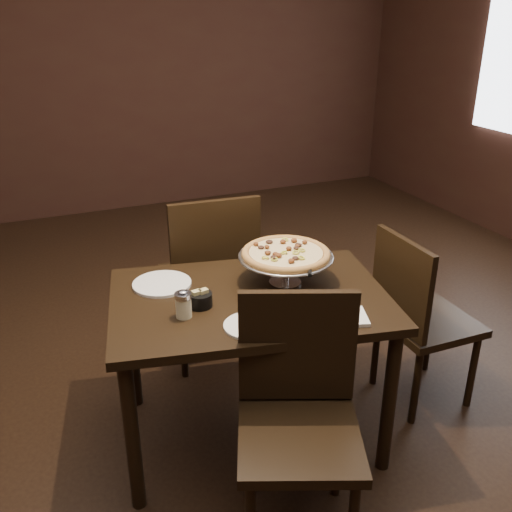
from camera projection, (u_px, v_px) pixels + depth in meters
name	position (u px, v px, depth m)	size (l,w,h in m)	color
room	(267.00, 136.00, 2.31)	(6.04, 7.04, 2.84)	black
dining_table	(250.00, 316.00, 2.49)	(1.32, 1.01, 0.74)	black
pizza_stand	(286.00, 254.00, 2.51)	(0.42, 0.42, 0.17)	#BABAC1
parmesan_shaker	(183.00, 304.00, 2.26)	(0.07, 0.07, 0.12)	#F2EEBC
pepper_flake_shaker	(249.00, 305.00, 2.28)	(0.05, 0.05, 0.09)	maroon
packet_caddy	(201.00, 299.00, 2.35)	(0.10, 0.10, 0.08)	black
napkin_stack	(348.00, 317.00, 2.27)	(0.15, 0.15, 0.02)	white
plate_left	(162.00, 284.00, 2.54)	(0.26, 0.26, 0.01)	white
plate_near	(250.00, 326.00, 2.21)	(0.21, 0.21, 0.01)	white
serving_spatula	(310.00, 271.00, 2.36)	(0.14, 0.14, 0.02)	#BABAC1
chair_far	(211.00, 273.00, 3.10)	(0.51, 0.51, 1.01)	black
chair_near	(298.00, 410.00, 2.10)	(0.58, 0.58, 0.95)	black
chair_side	(418.00, 314.00, 2.80)	(0.43, 0.43, 0.91)	black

